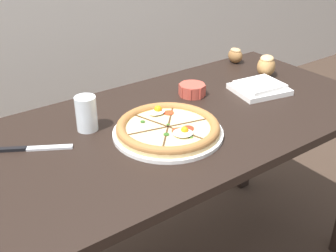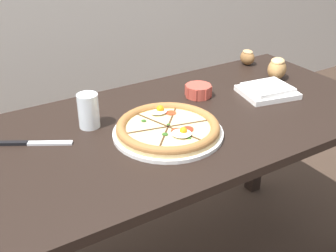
{
  "view_description": "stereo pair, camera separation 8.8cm",
  "coord_description": "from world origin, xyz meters",
  "px_view_note": "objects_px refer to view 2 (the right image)",
  "views": [
    {
      "loc": [
        -0.74,
        -0.99,
        1.38
      ],
      "look_at": [
        -0.06,
        -0.07,
        0.77
      ],
      "focal_mm": 45.0,
      "sensor_mm": 36.0,
      "label": 1
    },
    {
      "loc": [
        -0.66,
        -1.04,
        1.38
      ],
      "look_at": [
        -0.06,
        -0.07,
        0.77
      ],
      "focal_mm": 45.0,
      "sensor_mm": 36.0,
      "label": 2
    }
  ],
  "objects_px": {
    "bread_piece_near": "(277,68)",
    "napkin_folded": "(268,91)",
    "dining_table": "(174,148)",
    "knife_main": "(33,143)",
    "ramekin_bowl": "(198,90)",
    "bread_piece_mid": "(247,57)",
    "water_glass": "(89,113)",
    "pizza": "(168,129)"
  },
  "relations": [
    {
      "from": "bread_piece_near",
      "to": "napkin_folded",
      "type": "bearing_deg",
      "value": -144.09
    },
    {
      "from": "dining_table",
      "to": "napkin_folded",
      "type": "distance_m",
      "value": 0.43
    },
    {
      "from": "napkin_folded",
      "to": "knife_main",
      "type": "distance_m",
      "value": 0.86
    },
    {
      "from": "napkin_folded",
      "to": "bread_piece_near",
      "type": "distance_m",
      "value": 0.18
    },
    {
      "from": "dining_table",
      "to": "knife_main",
      "type": "xyz_separation_m",
      "value": [
        -0.44,
        0.09,
        0.11
      ]
    },
    {
      "from": "ramekin_bowl",
      "to": "napkin_folded",
      "type": "xyz_separation_m",
      "value": [
        0.23,
        -0.13,
        -0.01
      ]
    },
    {
      "from": "bread_piece_near",
      "to": "knife_main",
      "type": "xyz_separation_m",
      "value": [
        -1.0,
        -0.01,
        -0.04
      ]
    },
    {
      "from": "bread_piece_mid",
      "to": "water_glass",
      "type": "xyz_separation_m",
      "value": [
        -0.82,
        -0.18,
        0.01
      ]
    },
    {
      "from": "bread_piece_near",
      "to": "water_glass",
      "type": "height_order",
      "value": "water_glass"
    },
    {
      "from": "dining_table",
      "to": "knife_main",
      "type": "distance_m",
      "value": 0.46
    },
    {
      "from": "water_glass",
      "to": "pizza",
      "type": "bearing_deg",
      "value": -43.59
    },
    {
      "from": "knife_main",
      "to": "ramekin_bowl",
      "type": "bearing_deg",
      "value": 32.69
    },
    {
      "from": "pizza",
      "to": "bread_piece_near",
      "type": "height_order",
      "value": "bread_piece_near"
    },
    {
      "from": "knife_main",
      "to": "bread_piece_near",
      "type": "bearing_deg",
      "value": 30.31
    },
    {
      "from": "bread_piece_mid",
      "to": "bread_piece_near",
      "type": "bearing_deg",
      "value": -94.15
    },
    {
      "from": "water_glass",
      "to": "ramekin_bowl",
      "type": "bearing_deg",
      "value": 1.59
    },
    {
      "from": "bread_piece_near",
      "to": "bread_piece_mid",
      "type": "distance_m",
      "value": 0.2
    },
    {
      "from": "pizza",
      "to": "ramekin_bowl",
      "type": "relative_size",
      "value": 3.38
    },
    {
      "from": "napkin_folded",
      "to": "ramekin_bowl",
      "type": "bearing_deg",
      "value": 151.01
    },
    {
      "from": "dining_table",
      "to": "bread_piece_mid",
      "type": "distance_m",
      "value": 0.66
    },
    {
      "from": "napkin_folded",
      "to": "knife_main",
      "type": "height_order",
      "value": "napkin_folded"
    },
    {
      "from": "dining_table",
      "to": "water_glass",
      "type": "distance_m",
      "value": 0.31
    },
    {
      "from": "pizza",
      "to": "water_glass",
      "type": "distance_m",
      "value": 0.26
    },
    {
      "from": "ramekin_bowl",
      "to": "knife_main",
      "type": "xyz_separation_m",
      "value": [
        -0.63,
        -0.03,
        -0.02
      ]
    },
    {
      "from": "dining_table",
      "to": "napkin_folded",
      "type": "relative_size",
      "value": 6.74
    },
    {
      "from": "ramekin_bowl",
      "to": "napkin_folded",
      "type": "bearing_deg",
      "value": -28.99
    },
    {
      "from": "napkin_folded",
      "to": "water_glass",
      "type": "xyz_separation_m",
      "value": [
        -0.67,
        0.12,
        0.03
      ]
    },
    {
      "from": "knife_main",
      "to": "napkin_folded",
      "type": "bearing_deg",
      "value": 23.47
    },
    {
      "from": "water_glass",
      "to": "napkin_folded",
      "type": "bearing_deg",
      "value": -9.81
    },
    {
      "from": "pizza",
      "to": "napkin_folded",
      "type": "bearing_deg",
      "value": 7.51
    },
    {
      "from": "ramekin_bowl",
      "to": "bread_piece_near",
      "type": "height_order",
      "value": "bread_piece_near"
    },
    {
      "from": "pizza",
      "to": "water_glass",
      "type": "bearing_deg",
      "value": 136.41
    },
    {
      "from": "bread_piece_mid",
      "to": "pizza",
      "type": "bearing_deg",
      "value": -150.37
    },
    {
      "from": "dining_table",
      "to": "water_glass",
      "type": "relative_size",
      "value": 13.41
    },
    {
      "from": "dining_table",
      "to": "water_glass",
      "type": "bearing_deg",
      "value": 155.94
    },
    {
      "from": "bread_piece_mid",
      "to": "knife_main",
      "type": "relative_size",
      "value": 0.37
    },
    {
      "from": "dining_table",
      "to": "pizza",
      "type": "height_order",
      "value": "pizza"
    },
    {
      "from": "pizza",
      "to": "water_glass",
      "type": "relative_size",
      "value": 3.07
    },
    {
      "from": "bread_piece_near",
      "to": "bread_piece_mid",
      "type": "relative_size",
      "value": 1.58
    },
    {
      "from": "knife_main",
      "to": "water_glass",
      "type": "bearing_deg",
      "value": 35.24
    },
    {
      "from": "water_glass",
      "to": "bread_piece_near",
      "type": "bearing_deg",
      "value": -0.83
    },
    {
      "from": "napkin_folded",
      "to": "bread_piece_mid",
      "type": "xyz_separation_m",
      "value": [
        0.16,
        0.3,
        0.02
      ]
    }
  ]
}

